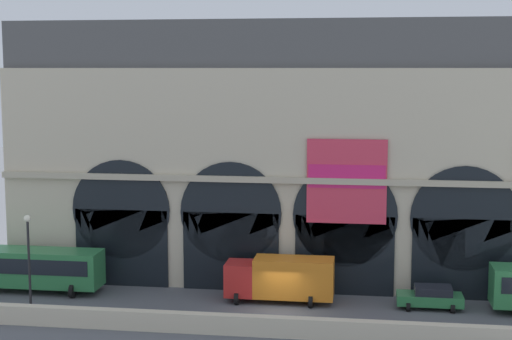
{
  "coord_description": "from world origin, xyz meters",
  "views": [
    {
      "loc": [
        5.51,
        -49.15,
        16.15
      ],
      "look_at": [
        -2.27,
        5.0,
        8.91
      ],
      "focal_mm": 54.12,
      "sensor_mm": 36.0,
      "label": 1
    }
  ],
  "objects_px": {
    "street_lamp_quayside": "(29,253)",
    "car_mideast": "(431,297)",
    "box_truck_center": "(281,278)",
    "bus_west": "(27,267)"
  },
  "relations": [
    {
      "from": "street_lamp_quayside",
      "to": "bus_west",
      "type": "bearing_deg",
      "value": 116.29
    },
    {
      "from": "bus_west",
      "to": "box_truck_center",
      "type": "bearing_deg",
      "value": 0.2
    },
    {
      "from": "street_lamp_quayside",
      "to": "car_mideast",
      "type": "bearing_deg",
      "value": 13.43
    },
    {
      "from": "street_lamp_quayside",
      "to": "box_truck_center",
      "type": "bearing_deg",
      "value": 21.74
    },
    {
      "from": "box_truck_center",
      "to": "street_lamp_quayside",
      "type": "height_order",
      "value": "street_lamp_quayside"
    },
    {
      "from": "bus_west",
      "to": "street_lamp_quayside",
      "type": "distance_m",
      "value": 7.33
    },
    {
      "from": "car_mideast",
      "to": "street_lamp_quayside",
      "type": "relative_size",
      "value": 0.64
    },
    {
      "from": "box_truck_center",
      "to": "car_mideast",
      "type": "height_order",
      "value": "box_truck_center"
    },
    {
      "from": "bus_west",
      "to": "car_mideast",
      "type": "bearing_deg",
      "value": 0.02
    },
    {
      "from": "box_truck_center",
      "to": "street_lamp_quayside",
      "type": "distance_m",
      "value": 16.95
    }
  ]
}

